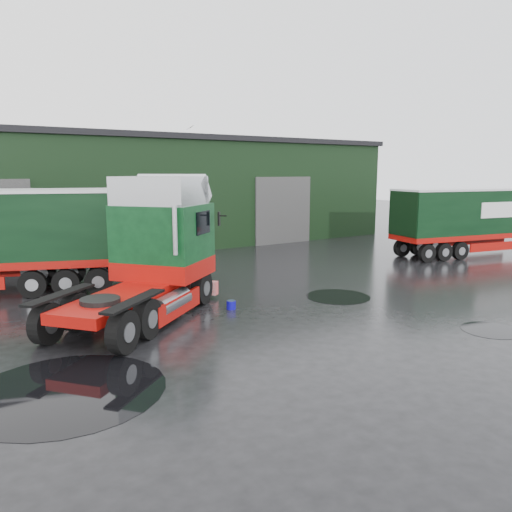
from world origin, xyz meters
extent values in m
plane|color=black|center=(0.00, 0.00, 0.00)|extent=(100.00, 100.00, 0.00)
cube|color=black|center=(2.00, 20.00, 3.00)|extent=(32.00, 12.00, 6.00)
cube|color=black|center=(2.00, 20.00, 6.15)|extent=(32.40, 12.40, 0.30)
cylinder|color=#0C0695|center=(-0.10, 3.01, 0.14)|extent=(0.32, 0.32, 0.27)
cylinder|color=black|center=(-5.90, -0.35, 0.00)|extent=(3.94, 3.94, 0.01)
cylinder|color=black|center=(3.83, 2.32, 0.00)|extent=(2.23, 2.23, 0.01)
cylinder|color=black|center=(4.82, -2.78, 0.00)|extent=(1.59, 1.59, 0.01)
camera|label=1|loc=(-7.88, -10.27, 4.34)|focal=35.00mm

